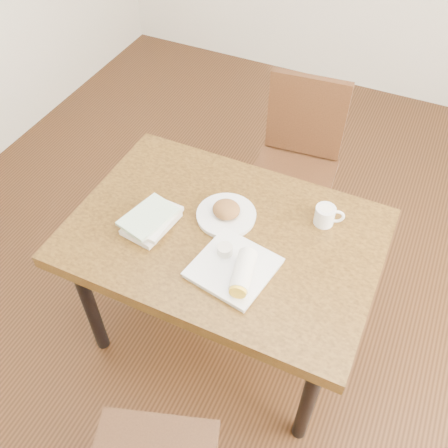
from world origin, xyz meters
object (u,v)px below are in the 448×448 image
at_px(chair_far, 297,156).
at_px(plate_burrito, 236,269).
at_px(book_stack, 152,220).
at_px(table, 224,246).
at_px(plate_scone, 226,213).
at_px(coffee_mug, 326,215).

height_order(chair_far, plate_burrito, chair_far).
relative_size(plate_burrito, book_stack, 1.31).
bearing_deg(table, plate_scone, 108.57).
distance_m(chair_far, plate_burrito, 1.00).
height_order(coffee_mug, book_stack, coffee_mug).
height_order(chair_far, coffee_mug, chair_far).
bearing_deg(table, chair_far, 86.42).
bearing_deg(plate_scone, table, -71.43).
distance_m(plate_scone, book_stack, 0.30).
bearing_deg(coffee_mug, table, -147.45).
bearing_deg(plate_burrito, plate_scone, 122.01).
bearing_deg(coffee_mug, plate_scone, -159.17).
xyz_separation_m(plate_scone, coffee_mug, (0.37, 0.14, 0.02)).
bearing_deg(book_stack, plate_burrito, -11.01).
bearing_deg(plate_scone, book_stack, -146.94).
bearing_deg(plate_scone, chair_far, 83.95).
bearing_deg(table, coffee_mug, 32.55).
bearing_deg(coffee_mug, book_stack, -153.90).
distance_m(chair_far, book_stack, 0.97).
relative_size(plate_scone, book_stack, 0.99).
relative_size(chair_far, coffee_mug, 8.07).
height_order(plate_scone, plate_burrito, plate_burrito).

